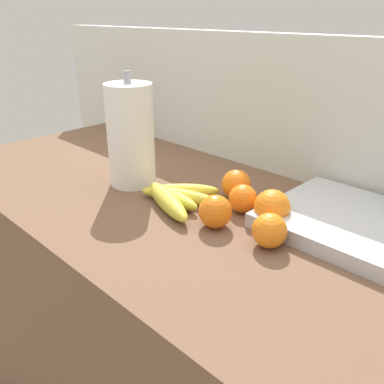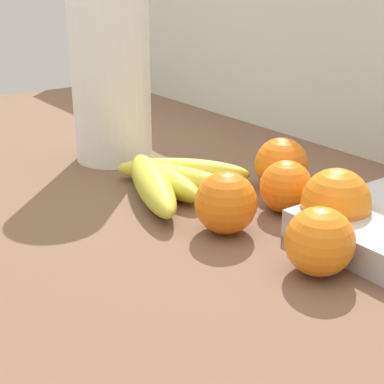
{
  "view_description": "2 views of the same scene",
  "coord_description": "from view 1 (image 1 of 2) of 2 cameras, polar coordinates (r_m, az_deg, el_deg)",
  "views": [
    {
      "loc": [
        0.58,
        -0.62,
        1.35
      ],
      "look_at": [
        -0.04,
        0.0,
        0.96
      ],
      "focal_mm": 38.49,
      "sensor_mm": 36.0,
      "label": 1
    },
    {
      "loc": [
        0.52,
        -0.41,
        1.21
      ],
      "look_at": [
        0.02,
        -0.04,
        0.96
      ],
      "focal_mm": 52.54,
      "sensor_mm": 36.0,
      "label": 2
    }
  ],
  "objects": [
    {
      "name": "sink_basin",
      "position": [
        0.92,
        24.16,
        -4.75
      ],
      "size": [
        0.44,
        0.3,
        0.2
      ],
      "color": "#B7BABF",
      "rests_on": "counter"
    },
    {
      "name": "orange_back_right",
      "position": [
        0.9,
        11.03,
        -2.12
      ],
      "size": [
        0.08,
        0.08,
        0.08
      ],
      "primitive_type": "sphere",
      "color": "orange",
      "rests_on": "counter"
    },
    {
      "name": "wall_back",
      "position": [
        1.34,
        12.14,
        -8.45
      ],
      "size": [
        2.13,
        0.06,
        1.3
      ],
      "primitive_type": "cube",
      "color": "silver",
      "rests_on": "ground"
    },
    {
      "name": "orange_right",
      "position": [
        0.88,
        3.24,
        -2.73
      ],
      "size": [
        0.07,
        0.07,
        0.07
      ],
      "primitive_type": "sphere",
      "color": "orange",
      "rests_on": "counter"
    },
    {
      "name": "orange_center",
      "position": [
        0.82,
        10.68,
        -5.27
      ],
      "size": [
        0.07,
        0.07,
        0.07
      ],
      "primitive_type": "sphere",
      "color": "orange",
      "rests_on": "counter"
    },
    {
      "name": "orange_far_right",
      "position": [
        0.95,
        7.06,
        -0.93
      ],
      "size": [
        0.07,
        0.07,
        0.07
      ],
      "primitive_type": "sphere",
      "color": "orange",
      "rests_on": "counter"
    },
    {
      "name": "banana_bunch",
      "position": [
        0.99,
        -2.48,
        -0.66
      ],
      "size": [
        0.22,
        0.21,
        0.04
      ],
      "color": "gold",
      "rests_on": "counter"
    },
    {
      "name": "counter",
      "position": [
        1.23,
        1.32,
        -22.53
      ],
      "size": [
        1.73,
        0.66,
        0.92
      ],
      "primitive_type": "cube",
      "color": "brown",
      "rests_on": "ground"
    },
    {
      "name": "orange_back_left",
      "position": [
        1.02,
        6.2,
        1.05
      ],
      "size": [
        0.07,
        0.07,
        0.07
      ],
      "primitive_type": "sphere",
      "color": "orange",
      "rests_on": "counter"
    },
    {
      "name": "paper_towel_roll",
      "position": [
        1.09,
        -8.48,
        7.76
      ],
      "size": [
        0.12,
        0.12,
        0.3
      ],
      "color": "white",
      "rests_on": "counter"
    }
  ]
}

